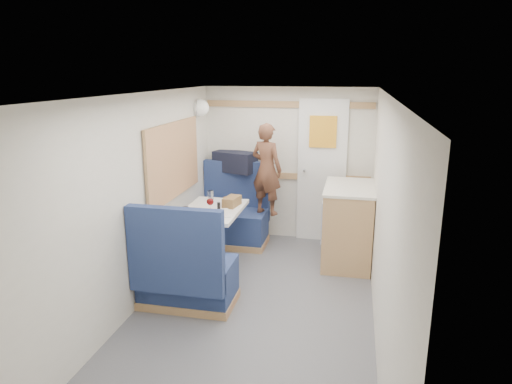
% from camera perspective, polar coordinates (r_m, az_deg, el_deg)
% --- Properties ---
extents(floor, '(4.50, 4.50, 0.00)m').
position_cam_1_polar(floor, '(4.29, -0.81, -15.78)').
color(floor, '#515156').
rests_on(floor, ground).
extents(ceiling, '(4.50, 4.50, 0.00)m').
position_cam_1_polar(ceiling, '(3.70, -0.93, 11.97)').
color(ceiling, silver).
rests_on(ceiling, wall_back).
extents(wall_back, '(2.20, 0.02, 2.00)m').
position_cam_1_polar(wall_back, '(6.02, 3.98, 3.46)').
color(wall_back, silver).
rests_on(wall_back, floor).
extents(wall_left, '(0.02, 4.50, 2.00)m').
position_cam_1_polar(wall_left, '(4.25, -15.47, -1.89)').
color(wall_left, silver).
rests_on(wall_left, floor).
extents(wall_right, '(0.02, 4.50, 2.00)m').
position_cam_1_polar(wall_right, '(3.79, 15.58, -3.92)').
color(wall_right, silver).
rests_on(wall_right, floor).
extents(oak_trim_low, '(2.15, 0.02, 0.08)m').
position_cam_1_polar(oak_trim_low, '(6.03, 3.92, 2.02)').
color(oak_trim_low, '#AA764D').
rests_on(oak_trim_low, wall_back).
extents(oak_trim_high, '(2.15, 0.02, 0.08)m').
position_cam_1_polar(oak_trim_high, '(5.90, 4.09, 10.87)').
color(oak_trim_high, '#AA764D').
rests_on(oak_trim_high, wall_back).
extents(side_window, '(0.04, 1.30, 0.72)m').
position_cam_1_polar(side_window, '(5.07, -10.29, 3.97)').
color(side_window, '#ACB398').
rests_on(side_window, wall_left).
extents(rear_door, '(0.62, 0.12, 1.86)m').
position_cam_1_polar(rear_door, '(5.95, 8.22, 2.93)').
color(rear_door, white).
rests_on(rear_door, wall_back).
extents(dinette_table, '(0.62, 0.92, 0.72)m').
position_cam_1_polar(dinette_table, '(5.09, -5.45, -3.76)').
color(dinette_table, white).
rests_on(dinette_table, floor).
extents(bench_far, '(0.90, 0.59, 1.05)m').
position_cam_1_polar(bench_far, '(5.96, -2.89, -3.60)').
color(bench_far, navy).
rests_on(bench_far, floor).
extents(bench_near, '(0.90, 0.59, 1.05)m').
position_cam_1_polar(bench_near, '(4.44, -8.77, -10.49)').
color(bench_near, navy).
rests_on(bench_near, floor).
extents(ledge, '(0.90, 0.14, 0.04)m').
position_cam_1_polar(ledge, '(6.05, -2.33, 2.37)').
color(ledge, '#AA764D').
rests_on(ledge, bench_far).
extents(dome_light, '(0.20, 0.20, 0.20)m').
position_cam_1_polar(dome_light, '(5.78, -6.92, 10.42)').
color(dome_light, white).
rests_on(dome_light, wall_left).
extents(galley_counter, '(0.57, 0.92, 0.92)m').
position_cam_1_polar(galley_counter, '(5.42, 11.38, -3.94)').
color(galley_counter, '#AA764D').
rests_on(galley_counter, floor).
extents(person, '(0.49, 0.41, 1.14)m').
position_cam_1_polar(person, '(5.62, 1.33, 2.86)').
color(person, brown).
rests_on(person, bench_far).
extents(duffel_bag, '(0.61, 0.43, 0.27)m').
position_cam_1_polar(duffel_bag, '(6.02, -2.64, 3.80)').
color(duffel_bag, black).
rests_on(duffel_bag, ledge).
extents(tray, '(0.34, 0.38, 0.02)m').
position_cam_1_polar(tray, '(4.85, -4.72, -2.69)').
color(tray, white).
rests_on(tray, dinette_table).
extents(orange_fruit, '(0.08, 0.08, 0.08)m').
position_cam_1_polar(orange_fruit, '(4.75, -5.75, -2.50)').
color(orange_fruit, orange).
rests_on(orange_fruit, tray).
extents(cheese_block, '(0.12, 0.10, 0.04)m').
position_cam_1_polar(cheese_block, '(4.75, -6.97, -2.78)').
color(cheese_block, '#E6DA85').
rests_on(cheese_block, tray).
extents(wine_glass, '(0.08, 0.08, 0.17)m').
position_cam_1_polar(wine_glass, '(4.85, -5.75, -1.30)').
color(wine_glass, white).
rests_on(wine_glass, dinette_table).
extents(tumbler_left, '(0.07, 0.07, 0.12)m').
position_cam_1_polar(tumbler_left, '(4.75, -8.83, -2.57)').
color(tumbler_left, white).
rests_on(tumbler_left, dinette_table).
extents(tumbler_mid, '(0.07, 0.07, 0.11)m').
position_cam_1_polar(tumbler_mid, '(5.40, -5.70, -0.37)').
color(tumbler_mid, silver).
rests_on(tumbler_mid, dinette_table).
extents(beer_glass, '(0.06, 0.06, 0.10)m').
position_cam_1_polar(beer_glass, '(5.15, -3.76, -1.17)').
color(beer_glass, brown).
rests_on(beer_glass, dinette_table).
extents(pepper_grinder, '(0.04, 0.04, 0.09)m').
position_cam_1_polar(pepper_grinder, '(4.96, -4.68, -1.84)').
color(pepper_grinder, black).
rests_on(pepper_grinder, dinette_table).
extents(bread_loaf, '(0.17, 0.27, 0.10)m').
position_cam_1_polar(bread_loaf, '(5.13, -3.03, -1.18)').
color(bread_loaf, olive).
rests_on(bread_loaf, dinette_table).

